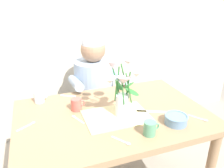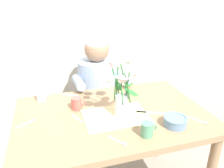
% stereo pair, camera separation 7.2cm
% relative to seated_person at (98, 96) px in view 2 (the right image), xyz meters
% --- Properties ---
extents(wood_panel_backdrop, '(4.00, 0.10, 2.50)m').
position_rel_seated_person_xyz_m(wood_panel_backdrop, '(-0.05, 0.43, 0.69)').
color(wood_panel_backdrop, beige).
rests_on(wood_panel_backdrop, ground_plane).
extents(dining_table, '(1.20, 0.80, 0.74)m').
position_rel_seated_person_xyz_m(dining_table, '(-0.05, -0.62, 0.08)').
color(dining_table, '#9E7A56').
rests_on(dining_table, ground_plane).
extents(seated_person, '(0.45, 0.47, 1.14)m').
position_rel_seated_person_xyz_m(seated_person, '(0.00, 0.00, 0.00)').
color(seated_person, '#4C4C56').
rests_on(seated_person, ground_plane).
extents(striped_placemat, '(0.40, 0.28, 0.00)m').
position_rel_seated_person_xyz_m(striped_placemat, '(-0.04, -0.66, 0.18)').
color(striped_placemat, beige).
rests_on(striped_placemat, dining_table).
extents(flower_vase, '(0.23, 0.26, 0.36)m').
position_rel_seated_person_xyz_m(flower_vase, '(-0.01, -0.66, 0.38)').
color(flower_vase, silver).
rests_on(flower_vase, dining_table).
extents(ceramic_bowl, '(0.14, 0.14, 0.06)m').
position_rel_seated_person_xyz_m(ceramic_bowl, '(0.26, -0.85, 0.21)').
color(ceramic_bowl, '#6689A8').
rests_on(ceramic_bowl, dining_table).
extents(dinner_knife, '(0.18, 0.09, 0.00)m').
position_rel_seated_person_xyz_m(dinner_knife, '(0.19, -0.69, 0.18)').
color(dinner_knife, silver).
rests_on(dinner_knife, dining_table).
extents(tea_cup, '(0.09, 0.07, 0.08)m').
position_rel_seated_person_xyz_m(tea_cup, '(-0.48, -0.30, 0.22)').
color(tea_cup, silver).
rests_on(tea_cup, dining_table).
extents(ceramic_mug, '(0.09, 0.07, 0.08)m').
position_rel_seated_person_xyz_m(ceramic_mug, '(-0.26, -0.50, 0.22)').
color(ceramic_mug, '#CC564C').
rests_on(ceramic_mug, dining_table).
extents(coffee_cup, '(0.09, 0.07, 0.08)m').
position_rel_seated_person_xyz_m(coffee_cup, '(0.06, -0.90, 0.22)').
color(coffee_cup, '#569970').
rests_on(coffee_cup, dining_table).
extents(spoon_0, '(0.06, 0.11, 0.01)m').
position_rel_seated_person_xyz_m(spoon_0, '(-0.28, -0.60, 0.18)').
color(spoon_0, silver).
rests_on(spoon_0, dining_table).
extents(spoon_1, '(0.11, 0.07, 0.01)m').
position_rel_seated_person_xyz_m(spoon_1, '(-0.29, -0.26, 0.18)').
color(spoon_1, silver).
rests_on(spoon_1, dining_table).
extents(spoon_2, '(0.08, 0.11, 0.01)m').
position_rel_seated_person_xyz_m(spoon_2, '(-0.10, -0.91, 0.18)').
color(spoon_2, silver).
rests_on(spoon_2, dining_table).
extents(spoon_3, '(0.11, 0.07, 0.01)m').
position_rel_seated_person_xyz_m(spoon_3, '(-0.55, -0.58, 0.18)').
color(spoon_3, silver).
rests_on(spoon_3, dining_table).
extents(spoon_4, '(0.08, 0.11, 0.01)m').
position_rel_seated_person_xyz_m(spoon_4, '(0.43, -0.87, 0.18)').
color(spoon_4, silver).
rests_on(spoon_4, dining_table).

